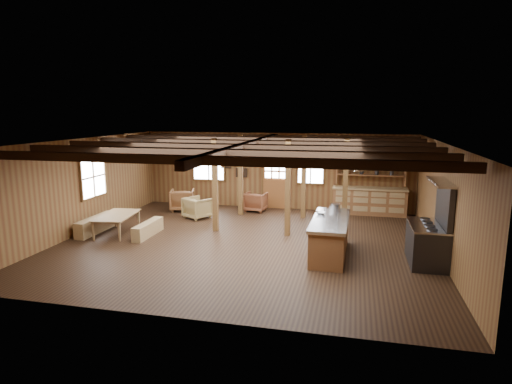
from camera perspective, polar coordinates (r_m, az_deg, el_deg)
room at (r=11.55m, az=-1.40°, el=-0.16°), size 10.04×9.04×2.84m
ceiling_joists at (r=11.55m, az=-1.21°, el=6.25°), size 9.80×8.82×0.18m
timber_posts at (r=13.45m, az=2.95°, el=1.38°), size 3.95×2.35×2.80m
back_door at (r=15.92m, az=2.59°, el=0.95°), size 1.02×0.08×2.15m
window_back_left at (r=16.49m, az=-6.32°, el=3.76°), size 1.32×0.06×1.32m
window_back_right at (r=15.65m, az=7.31°, el=3.37°), size 1.02×0.06×1.32m
window_left at (r=14.02m, az=-20.92°, el=1.89°), size 0.14×1.24×1.32m
notice_boards at (r=16.15m, az=-2.63°, el=3.81°), size 1.08×0.03×0.90m
back_counter at (r=15.49m, az=14.88°, el=-0.73°), size 2.55×0.60×2.45m
pendant_lamps at (r=13.09m, az=-9.93°, el=4.74°), size 1.86×2.36×0.66m
pot_rack at (r=11.47m, az=13.24°, el=4.02°), size 0.42×3.00×0.44m
kitchen_island at (r=10.95m, az=9.81°, el=-5.89°), size 0.93×2.52×1.20m
step_stool at (r=11.08m, az=9.80°, el=-7.08°), size 0.60×0.52×0.44m
commercial_range at (r=10.98m, az=22.14°, el=-5.60°), size 0.83×1.62×2.00m
dining_table at (r=13.31m, az=-17.89°, el=-4.11°), size 1.14×1.76×0.58m
bench_wall at (r=13.72m, az=-20.57°, el=-4.09°), size 0.32×1.71×0.47m
bench_aisle at (r=12.88m, az=-14.20°, el=-4.81°), size 0.28×1.48×0.41m
armchair_a at (r=15.86m, az=-9.79°, el=-1.05°), size 1.03×1.05×0.77m
armchair_b at (r=15.52m, az=-0.04°, el=-1.31°), size 0.81×0.83×0.69m
armchair_c at (r=14.64m, az=-7.80°, el=-2.08°), size 1.06×1.07×0.72m
counter_pot at (r=11.78m, az=10.45°, el=-1.99°), size 0.28×0.28×0.17m
bowl at (r=11.28m, az=8.60°, el=-2.78°), size 0.28×0.28×0.06m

